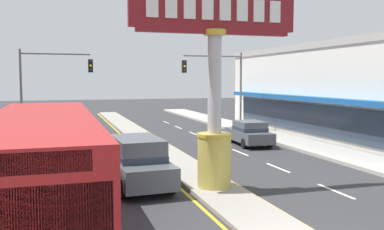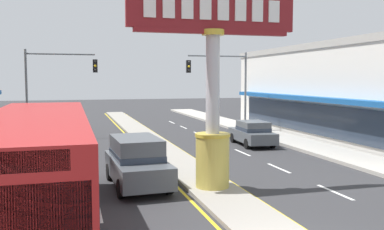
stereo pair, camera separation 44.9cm
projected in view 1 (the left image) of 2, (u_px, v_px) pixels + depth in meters
The scene contains 12 objects.
median_strip at pixel (151, 143), 27.06m from camera, with size 1.93×52.00×0.14m, color gray.
sidewalk_right at pixel (291, 141), 27.80m from camera, with size 2.77×60.00×0.18m, color #ADA89E.
lane_markings at pixel (155, 148), 25.78m from camera, with size 8.67×52.00×0.01m.
district_sign at pixel (215, 87), 15.59m from camera, with size 6.31×1.31×7.42m.
storefront_right at pixel (355, 91), 30.57m from camera, with size 9.65×24.20×6.61m.
traffic_light_left_side at pixel (48, 78), 29.17m from camera, with size 4.86×0.46×6.20m.
traffic_light_right_side at pixel (220, 78), 32.25m from camera, with size 4.86×0.46×6.20m.
suv_near_right_lane at pixel (55, 117), 35.89m from camera, with size 1.99×4.61×1.90m.
bus_far_right_lane at pixel (42, 168), 10.89m from camera, with size 2.59×11.20×3.26m.
sedan_near_left_lane at pixel (249, 133), 26.79m from camera, with size 2.01×4.39×1.53m.
suv_mid_left_lane at pixel (52, 140), 22.13m from camera, with size 2.12×4.68×1.90m.
suv_far_left_oncoming at pixel (138, 161), 16.41m from camera, with size 2.14×4.69×1.90m.
Camera 1 is at (-5.43, -8.39, 4.15)m, focal length 39.71 mm.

